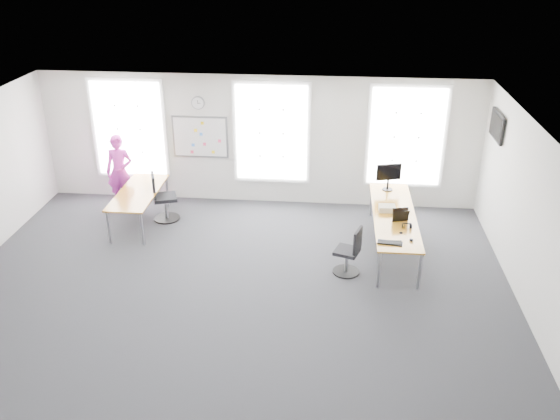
# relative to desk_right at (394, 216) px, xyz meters

# --- Properties ---
(floor) EXTENTS (10.00, 10.00, 0.00)m
(floor) POSITION_rel_desk_right_xyz_m (-2.95, -1.94, -0.71)
(floor) COLOR #2A2A2F
(floor) RESTS_ON ground
(ceiling) EXTENTS (10.00, 10.00, 0.00)m
(ceiling) POSITION_rel_desk_right_xyz_m (-2.95, -1.94, 2.29)
(ceiling) COLOR white
(ceiling) RESTS_ON ground
(wall_back) EXTENTS (10.00, 0.00, 10.00)m
(wall_back) POSITION_rel_desk_right_xyz_m (-2.95, 2.06, 0.79)
(wall_back) COLOR silver
(wall_back) RESTS_ON ground
(wall_front) EXTENTS (10.00, 0.00, 10.00)m
(wall_front) POSITION_rel_desk_right_xyz_m (-2.95, -5.94, 0.79)
(wall_front) COLOR silver
(wall_front) RESTS_ON ground
(wall_right) EXTENTS (0.00, 10.00, 10.00)m
(wall_right) POSITION_rel_desk_right_xyz_m (2.05, -1.94, 0.79)
(wall_right) COLOR silver
(wall_right) RESTS_ON ground
(window_left) EXTENTS (1.60, 0.06, 2.20)m
(window_left) POSITION_rel_desk_right_xyz_m (-5.95, 2.03, 0.99)
(window_left) COLOR white
(window_left) RESTS_ON wall_back
(window_mid) EXTENTS (1.60, 0.06, 2.20)m
(window_mid) POSITION_rel_desk_right_xyz_m (-2.65, 2.03, 0.99)
(window_mid) COLOR white
(window_mid) RESTS_ON wall_back
(window_right) EXTENTS (1.60, 0.06, 2.20)m
(window_right) POSITION_rel_desk_right_xyz_m (0.35, 2.03, 0.99)
(window_right) COLOR white
(window_right) RESTS_ON wall_back
(desk_right) EXTENTS (0.83, 3.12, 0.76)m
(desk_right) POSITION_rel_desk_right_xyz_m (0.00, 0.00, 0.00)
(desk_right) COLOR #B37F26
(desk_right) RESTS_ON ground
(desk_left) EXTENTS (0.82, 2.06, 0.75)m
(desk_left) POSITION_rel_desk_right_xyz_m (-5.40, 0.63, -0.02)
(desk_left) COLOR #B37F26
(desk_left) RESTS_ON ground
(chair_right) EXTENTS (0.54, 0.54, 0.94)m
(chair_right) POSITION_rel_desk_right_xyz_m (-0.87, -1.06, -0.30)
(chair_right) COLOR black
(chair_right) RESTS_ON ground
(chair_left) EXTENTS (0.63, 0.63, 1.09)m
(chair_left) POSITION_rel_desk_right_xyz_m (-4.95, 0.85, -0.23)
(chair_left) COLOR black
(chair_left) RESTS_ON ground
(person) EXTENTS (0.63, 0.42, 1.71)m
(person) POSITION_rel_desk_right_xyz_m (-6.09, 1.48, 0.14)
(person) COLOR #E436C2
(person) RESTS_ON ground
(whiteboard) EXTENTS (1.20, 0.03, 0.90)m
(whiteboard) POSITION_rel_desk_right_xyz_m (-4.30, 2.03, 0.84)
(whiteboard) COLOR white
(whiteboard) RESTS_ON wall_back
(wall_clock) EXTENTS (0.30, 0.04, 0.30)m
(wall_clock) POSITION_rel_desk_right_xyz_m (-4.30, 2.03, 1.64)
(wall_clock) COLOR gray
(wall_clock) RESTS_ON wall_back
(tv) EXTENTS (0.06, 0.90, 0.55)m
(tv) POSITION_rel_desk_right_xyz_m (2.00, 1.06, 1.59)
(tv) COLOR black
(tv) RESTS_ON wall_right
(keyboard) EXTENTS (0.47, 0.23, 0.02)m
(keyboard) POSITION_rel_desk_right_xyz_m (-0.17, -1.23, 0.06)
(keyboard) COLOR black
(keyboard) RESTS_ON desk_right
(mouse) EXTENTS (0.09, 0.12, 0.04)m
(mouse) POSITION_rel_desk_right_xyz_m (0.22, -1.11, 0.07)
(mouse) COLOR black
(mouse) RESTS_ON desk_right
(lens_cap) EXTENTS (0.07, 0.07, 0.01)m
(lens_cap) POSITION_rel_desk_right_xyz_m (0.06, -0.81, 0.05)
(lens_cap) COLOR black
(lens_cap) RESTS_ON desk_right
(headphones) EXTENTS (0.18, 0.10, 0.11)m
(headphones) POSITION_rel_desk_right_xyz_m (0.18, -0.59, 0.10)
(headphones) COLOR black
(headphones) RESTS_ON desk_right
(laptop_sleeve) EXTENTS (0.33, 0.25, 0.26)m
(laptop_sleeve) POSITION_rel_desk_right_xyz_m (0.09, -0.31, 0.18)
(laptop_sleeve) COLOR black
(laptop_sleeve) RESTS_ON desk_right
(paper_stack) EXTENTS (0.34, 0.26, 0.11)m
(paper_stack) POSITION_rel_desk_right_xyz_m (-0.13, 0.14, 0.11)
(paper_stack) COLOR #F2E7C4
(paper_stack) RESTS_ON desk_right
(monitor) EXTENTS (0.53, 0.22, 0.60)m
(monitor) POSITION_rel_desk_right_xyz_m (-0.05, 1.19, 0.41)
(monitor) COLOR black
(monitor) RESTS_ON desk_right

